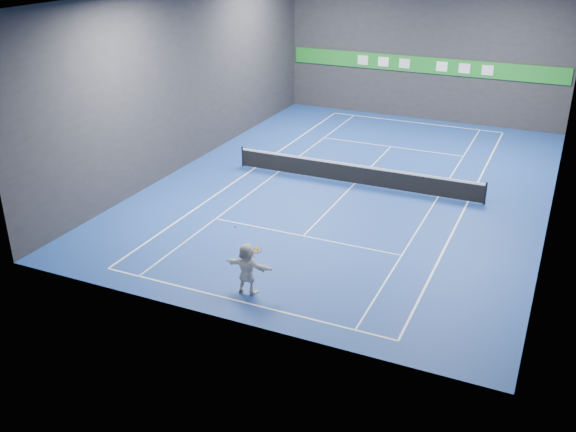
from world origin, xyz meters
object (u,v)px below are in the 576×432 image
at_px(player, 247,269).
at_px(tennis_ball, 235,227).
at_px(tennis_net, 355,173).
at_px(tennis_racket, 257,251).

bearing_deg(player, tennis_ball, -4.96).
xyz_separation_m(tennis_net, tennis_racket, (0.35, -11.20, 1.12)).
relative_size(player, tennis_racket, 3.93).
xyz_separation_m(player, tennis_net, (0.02, 11.25, -0.39)).
distance_m(player, tennis_racket, 0.82).
relative_size(tennis_ball, tennis_net, 0.01).
bearing_deg(tennis_racket, tennis_ball, -178.65).
bearing_deg(tennis_racket, tennis_net, 91.81).
bearing_deg(player, tennis_net, -90.99).
xyz_separation_m(player, tennis_ball, (-0.41, 0.03, 1.48)).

